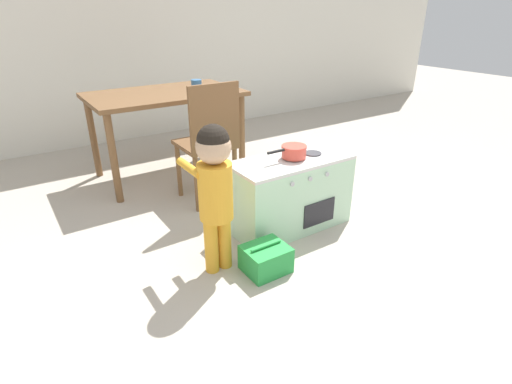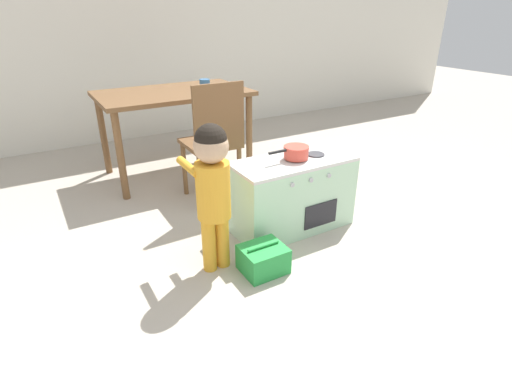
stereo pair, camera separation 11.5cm
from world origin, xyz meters
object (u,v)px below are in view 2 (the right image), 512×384
child_figure (212,180)px  dining_chair_near (214,140)px  toy_pot (296,151)px  play_kitchen (292,194)px  toy_basket (263,259)px  dining_table (174,102)px  cup_on_table (205,85)px

child_figure → dining_chair_near: 0.88m
toy_pot → play_kitchen: bearing=-178.4°
child_figure → toy_pot: bearing=14.1°
play_kitchen → child_figure: (-0.64, -0.16, 0.31)m
play_kitchen → toy_pot: bearing=1.6°
toy_basket → dining_chair_near: (0.16, 0.96, 0.41)m
play_kitchen → dining_table: size_ratio=0.65×
dining_table → cup_on_table: cup_on_table is taller
child_figure → toy_basket: (0.21, -0.17, -0.47)m
play_kitchen → child_figure: 0.73m
toy_pot → toy_basket: size_ratio=1.17×
child_figure → dining_chair_near: dining_chair_near is taller
toy_pot → toy_basket: 0.72m
dining_table → toy_pot: bearing=-76.2°
dining_chair_near → child_figure: bearing=-115.2°
toy_pot → child_figure: bearing=-165.9°
child_figure → dining_table: child_figure is taller
child_figure → toy_basket: 0.54m
toy_pot → cup_on_table: (-0.07, 1.24, 0.23)m
play_kitchen → dining_table: (-0.31, 1.32, 0.39)m
toy_pot → toy_basket: bearing=-142.8°
dining_table → play_kitchen: bearing=-76.9°
play_kitchen → child_figure: child_figure is taller
toy_pot → child_figure: (-0.66, -0.16, 0.01)m
toy_pot → dining_chair_near: size_ratio=0.31×
cup_on_table → dining_chair_near: bearing=-109.4°
child_figure → dining_chair_near: size_ratio=0.93×
toy_pot → dining_table: dining_table is taller
child_figure → dining_table: (0.33, 1.49, 0.08)m
dining_chair_near → dining_table: bearing=93.4°
dining_chair_near → cup_on_table: size_ratio=10.34×
dining_table → dining_chair_near: dining_chair_near is taller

